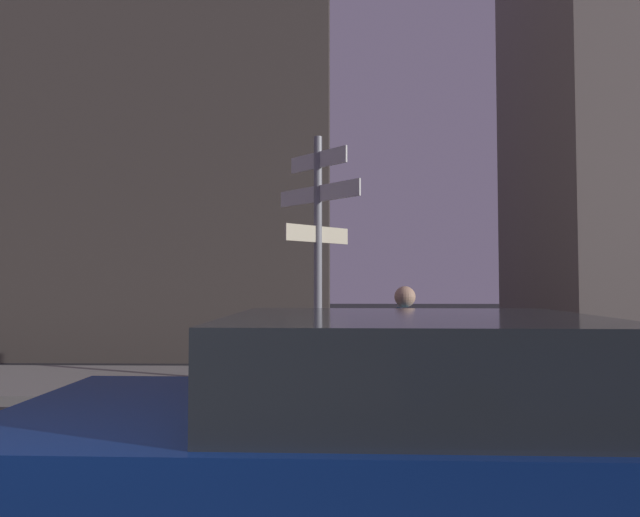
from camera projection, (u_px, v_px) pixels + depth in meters
name	position (u px, v px, depth m)	size (l,w,h in m)	color
sidewalk_kerb	(234.00, 384.00, 8.56)	(40.00, 2.69, 0.14)	gray
signpost	(318.00, 237.00, 8.07)	(1.20, 1.20, 3.66)	gray
car_far_oncoming	(380.00, 436.00, 3.10)	(4.16, 2.15, 1.46)	navy
cyclist	(410.00, 370.00, 5.68)	(1.82, 0.37, 1.61)	black
building_left_block	(84.00, 104.00, 15.03)	(13.41, 7.19, 13.02)	#4C443D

